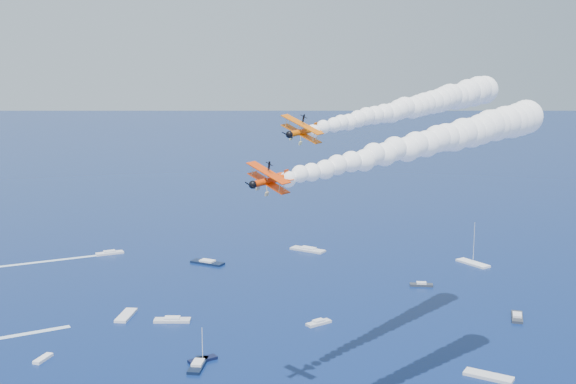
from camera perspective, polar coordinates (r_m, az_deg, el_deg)
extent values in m
cube|color=silver|center=(263.91, -14.04, -4.75)|extent=(10.04, 5.07, 0.70)
cube|color=black|center=(166.93, -7.19, -13.54)|extent=(5.94, 9.60, 0.70)
cube|color=black|center=(169.60, -6.82, -13.14)|extent=(7.10, 4.40, 0.70)
cube|color=white|center=(178.20, -18.96, -12.46)|extent=(4.34, 5.75, 0.70)
cube|color=silver|center=(190.27, 2.46, -10.40)|extent=(7.37, 4.69, 0.70)
cube|color=#2B303A|center=(224.45, 10.59, -7.30)|extent=(7.32, 4.47, 0.70)
cube|color=white|center=(251.51, 14.54, -5.52)|extent=(7.86, 12.78, 0.70)
cube|color=white|center=(200.31, -12.80, -9.57)|extent=(6.43, 10.62, 0.70)
cube|color=silver|center=(194.41, -9.22, -10.07)|extent=(10.00, 5.18, 0.70)
cube|color=#292E37|center=(203.78, 17.81, -9.47)|extent=(6.90, 9.16, 0.70)
cube|color=black|center=(245.84, -6.44, -5.62)|extent=(11.46, 10.59, 0.70)
cube|color=silver|center=(166.34, 15.71, -13.96)|extent=(9.90, 9.73, 0.70)
cube|color=silver|center=(260.67, 1.59, -4.63)|extent=(12.10, 12.18, 0.70)
cube|color=white|center=(260.46, -19.18, -5.30)|extent=(37.54, 10.16, 0.04)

